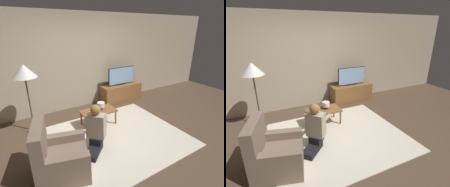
# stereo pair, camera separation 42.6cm
# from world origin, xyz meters

# --- Properties ---
(ground_plane) EXTENTS (10.00, 10.00, 0.00)m
(ground_plane) POSITION_xyz_m (0.00, 0.00, 0.00)
(ground_plane) COLOR brown
(wall_back) EXTENTS (10.00, 0.06, 2.60)m
(wall_back) POSITION_xyz_m (0.00, 1.93, 1.30)
(wall_back) COLOR tan
(wall_back) RESTS_ON ground_plane
(rug) EXTENTS (2.73, 2.34, 0.02)m
(rug) POSITION_xyz_m (0.00, 0.00, 0.01)
(rug) COLOR beige
(rug) RESTS_ON ground_plane
(tv_stand) EXTENTS (1.28, 0.43, 0.54)m
(tv_stand) POSITION_xyz_m (1.20, 1.61, 0.27)
(tv_stand) COLOR brown
(tv_stand) RESTS_ON ground_plane
(tv) EXTENTS (0.90, 0.08, 0.54)m
(tv) POSITION_xyz_m (1.20, 1.61, 0.81)
(tv) COLOR black
(tv) RESTS_ON tv_stand
(coffee_table) EXTENTS (0.80, 0.46, 0.38)m
(coffee_table) POSITION_xyz_m (-0.09, 0.65, 0.34)
(coffee_table) COLOR brown
(coffee_table) RESTS_ON ground_plane
(floor_lamp) EXTENTS (0.48, 0.48, 1.52)m
(floor_lamp) POSITION_xyz_m (-1.46, 1.19, 1.32)
(floor_lamp) COLOR #4C4233
(floor_lamp) RESTS_ON ground_plane
(armchair) EXTENTS (0.92, 0.89, 0.92)m
(armchair) POSITION_xyz_m (-1.30, -0.38, 0.29)
(armchair) COLOR #7A6656
(armchair) RESTS_ON ground_plane
(person_kneeling) EXTENTS (0.75, 0.75, 0.91)m
(person_kneeling) POSITION_xyz_m (-0.54, -0.12, 0.45)
(person_kneeling) COLOR black
(person_kneeling) RESTS_ON rug
(table_lamp) EXTENTS (0.18, 0.18, 0.17)m
(table_lamp) POSITION_xyz_m (-0.01, 0.69, 0.48)
(table_lamp) COLOR #4C3823
(table_lamp) RESTS_ON coffee_table
(remote) EXTENTS (0.04, 0.15, 0.02)m
(remote) POSITION_xyz_m (-0.29, 0.56, 0.39)
(remote) COLOR black
(remote) RESTS_ON coffee_table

